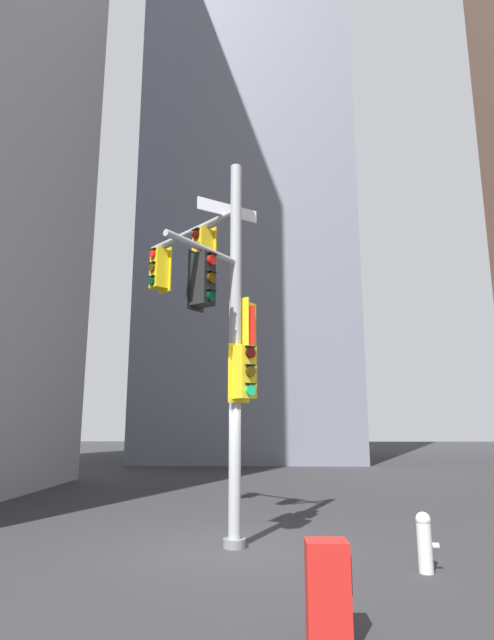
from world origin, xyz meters
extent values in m
plane|color=#2D2D30|center=(0.00, 0.00, 0.00)|extent=(120.00, 120.00, 0.00)
cube|color=slate|center=(-0.35, 25.22, 26.62)|extent=(13.41, 13.41, 53.25)
cylinder|color=#9EA0A3|center=(0.00, 0.00, 3.81)|extent=(0.23, 0.23, 7.63)
cylinder|color=slate|center=(0.00, 0.00, 0.08)|extent=(0.42, 0.42, 0.16)
cylinder|color=#9EA0A3|center=(-1.12, 1.15, 6.61)|extent=(2.34, 2.40, 0.13)
cylinder|color=#9EA0A3|center=(-0.56, -0.86, 5.47)|extent=(1.23, 1.78, 0.13)
cube|color=gold|center=(-0.65, 0.94, 6.01)|extent=(0.36, 0.37, 1.14)
cube|color=gold|center=(-0.79, 0.81, 6.01)|extent=(0.48, 0.48, 1.00)
cylinder|color=#360605|center=(-0.93, 0.67, 6.36)|extent=(0.18, 0.19, 0.20)
cube|color=black|center=(-0.93, 0.66, 6.48)|extent=(0.20, 0.21, 0.02)
cylinder|color=yellow|center=(-0.93, 0.67, 6.01)|extent=(0.18, 0.19, 0.20)
cube|color=black|center=(-0.93, 0.66, 6.13)|extent=(0.20, 0.21, 0.02)
cylinder|color=#06311C|center=(-0.93, 0.67, 5.66)|extent=(0.18, 0.19, 0.20)
cube|color=black|center=(-0.93, 0.66, 5.78)|extent=(0.20, 0.21, 0.02)
cube|color=yellow|center=(-1.88, 2.21, 6.01)|extent=(0.36, 0.37, 1.14)
cube|color=yellow|center=(-2.02, 2.08, 6.01)|extent=(0.48, 0.48, 1.00)
cylinder|color=red|center=(-2.16, 1.94, 6.36)|extent=(0.18, 0.19, 0.20)
cube|color=black|center=(-2.17, 1.93, 6.48)|extent=(0.20, 0.21, 0.02)
cylinder|color=#3C2C06|center=(-2.16, 1.94, 6.01)|extent=(0.18, 0.19, 0.20)
cube|color=black|center=(-2.17, 1.93, 6.13)|extent=(0.20, 0.21, 0.02)
cylinder|color=#06311C|center=(-2.16, 1.94, 5.66)|extent=(0.18, 0.19, 0.20)
cube|color=black|center=(-2.17, 1.93, 5.78)|extent=(0.20, 0.21, 0.02)
cube|color=black|center=(-0.72, -0.75, 4.87)|extent=(0.29, 0.42, 1.14)
cube|color=black|center=(-0.56, -0.86, 4.87)|extent=(0.47, 0.47, 1.00)
cylinder|color=red|center=(-0.40, -0.97, 5.22)|extent=(0.16, 0.20, 0.20)
cube|color=black|center=(-0.39, -0.97, 5.34)|extent=(0.18, 0.22, 0.02)
cylinder|color=#3C2C06|center=(-0.40, -0.97, 4.87)|extent=(0.16, 0.20, 0.20)
cube|color=black|center=(-0.39, -0.97, 4.99)|extent=(0.18, 0.22, 0.02)
cylinder|color=#06311C|center=(-0.40, -0.97, 4.52)|extent=(0.16, 0.20, 0.20)
cube|color=black|center=(-0.39, -0.97, 4.64)|extent=(0.18, 0.22, 0.02)
cube|color=yellow|center=(0.07, 0.10, 4.17)|extent=(0.41, 0.29, 1.14)
cube|color=yellow|center=(0.18, 0.26, 4.17)|extent=(0.47, 0.47, 1.00)
cylinder|color=red|center=(0.29, 0.43, 4.52)|extent=(0.20, 0.16, 0.20)
cube|color=black|center=(0.29, 0.43, 4.64)|extent=(0.22, 0.18, 0.02)
cylinder|color=#3C2C06|center=(0.29, 0.43, 4.17)|extent=(0.20, 0.16, 0.20)
cube|color=black|center=(0.29, 0.43, 4.29)|extent=(0.22, 0.18, 0.02)
cylinder|color=#06311C|center=(0.29, 0.43, 3.82)|extent=(0.20, 0.16, 0.20)
cube|color=black|center=(0.29, 0.43, 3.94)|extent=(0.22, 0.18, 0.02)
cube|color=yellow|center=(0.08, -0.10, 3.20)|extent=(0.40, 0.31, 1.14)
cube|color=yellow|center=(0.19, -0.25, 3.20)|extent=(0.48, 0.48, 1.00)
cylinder|color=#360605|center=(0.31, -0.41, 3.55)|extent=(0.20, 0.17, 0.20)
cube|color=black|center=(0.31, -0.42, 3.67)|extent=(0.22, 0.19, 0.02)
cylinder|color=#3C2C06|center=(0.31, -0.41, 3.20)|extent=(0.20, 0.17, 0.20)
cube|color=black|center=(0.31, -0.42, 3.32)|extent=(0.22, 0.19, 0.02)
cylinder|color=#19C672|center=(0.31, -0.41, 2.85)|extent=(0.20, 0.17, 0.20)
cube|color=black|center=(0.31, -0.42, 2.97)|extent=(0.22, 0.19, 0.02)
cube|color=white|center=(-0.19, 0.29, 6.76)|extent=(1.23, 0.82, 0.28)
cube|color=#19479E|center=(-0.19, 0.29, 6.76)|extent=(1.19, 0.79, 0.24)
cube|color=red|center=(0.15, 0.16, 4.16)|extent=(0.48, 0.45, 0.80)
cube|color=white|center=(0.15, 0.16, 4.16)|extent=(0.45, 0.42, 0.76)
cube|color=black|center=(0.19, 0.12, 3.25)|extent=(0.34, 0.51, 0.72)
cube|color=white|center=(0.19, 0.12, 3.25)|extent=(0.31, 0.48, 0.68)
cylinder|color=silver|center=(3.01, -1.53, 0.36)|extent=(0.22, 0.22, 0.71)
sphere|color=silver|center=(3.01, -1.53, 0.77)|extent=(0.23, 0.23, 0.23)
cylinder|color=silver|center=(3.17, -1.53, 0.39)|extent=(0.10, 0.09, 0.09)
cube|color=red|center=(1.18, -4.22, 0.51)|extent=(0.44, 0.36, 1.03)
cube|color=black|center=(1.41, -4.22, 0.72)|extent=(0.01, 0.29, 0.37)
camera|label=1|loc=(0.51, -9.90, 2.21)|focal=28.39mm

